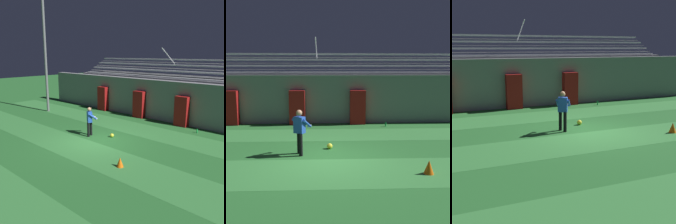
# 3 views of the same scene
# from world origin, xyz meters

# --- Properties ---
(ground_plane) EXTENTS (80.00, 80.00, 0.00)m
(ground_plane) POSITION_xyz_m (0.00, 0.00, 0.00)
(ground_plane) COLOR #286B2D
(turf_stripe_mid) EXTENTS (28.00, 2.37, 0.01)m
(turf_stripe_mid) POSITION_xyz_m (0.00, -1.27, 0.00)
(turf_stripe_mid) COLOR #38843D
(turf_stripe_mid) RESTS_ON ground
(turf_stripe_far) EXTENTS (28.00, 2.37, 0.01)m
(turf_stripe_far) POSITION_xyz_m (0.00, 3.47, 0.00)
(turf_stripe_far) COLOR #38843D
(turf_stripe_far) RESTS_ON ground
(back_wall) EXTENTS (24.00, 0.60, 2.80)m
(back_wall) POSITION_xyz_m (0.00, 6.50, 1.40)
(back_wall) COLOR gray
(back_wall) RESTS_ON ground
(padding_pillar_gate_left) EXTENTS (0.87, 0.44, 1.94)m
(padding_pillar_gate_left) POSITION_xyz_m (-1.72, 5.95, 0.97)
(padding_pillar_gate_left) COLOR maroon
(padding_pillar_gate_left) RESTS_ON ground
(padding_pillar_gate_right) EXTENTS (0.87, 0.44, 1.94)m
(padding_pillar_gate_right) POSITION_xyz_m (1.72, 5.95, 0.97)
(padding_pillar_gate_right) COLOR maroon
(padding_pillar_gate_right) RESTS_ON ground
(padding_pillar_far_left) EXTENTS (0.87, 0.44, 1.94)m
(padding_pillar_far_left) POSITION_xyz_m (-5.47, 5.95, 0.97)
(padding_pillar_far_left) COLOR maroon
(padding_pillar_far_left) RESTS_ON ground
(bleacher_stand) EXTENTS (18.00, 3.35, 5.03)m
(bleacher_stand) POSITION_xyz_m (-0.00, 8.49, 1.50)
(bleacher_stand) COLOR gray
(bleacher_stand) RESTS_ON ground
(floodlight_pole) EXTENTS (0.90, 0.36, 9.86)m
(floodlight_pole) POSITION_xyz_m (-8.40, 2.55, 6.07)
(floodlight_pole) COLOR slate
(floodlight_pole) RESTS_ON ground
(goalkeeper) EXTENTS (0.73, 0.71, 1.67)m
(goalkeeper) POSITION_xyz_m (-1.01, 0.49, 0.95)
(goalkeeper) COLOR black
(goalkeeper) RESTS_ON ground
(soccer_ball) EXTENTS (0.22, 0.22, 0.22)m
(soccer_ball) POSITION_xyz_m (0.08, 1.16, 0.11)
(soccer_ball) COLOR yellow
(soccer_ball) RESTS_ON ground
(traffic_cone) EXTENTS (0.30, 0.30, 0.42)m
(traffic_cone) POSITION_xyz_m (3.03, -1.49, 0.21)
(traffic_cone) COLOR orange
(traffic_cone) RESTS_ON ground
(water_bottle) EXTENTS (0.07, 0.07, 0.24)m
(water_bottle) POSITION_xyz_m (3.20, 5.19, 0.12)
(water_bottle) COLOR green
(water_bottle) RESTS_ON ground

